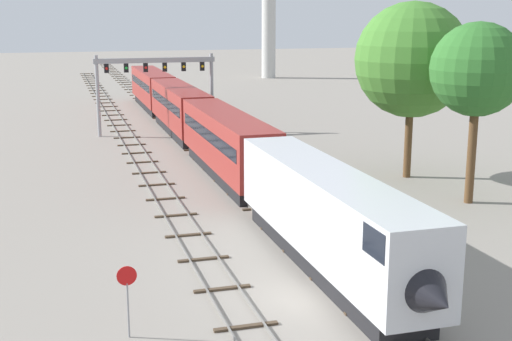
# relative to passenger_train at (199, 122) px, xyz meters

# --- Properties ---
(ground_plane) EXTENTS (400.00, 400.00, 0.00)m
(ground_plane) POSITION_rel_passenger_train_xyz_m (-2.00, -33.47, -2.60)
(ground_plane) COLOR gray
(track_main) EXTENTS (2.60, 200.00, 0.16)m
(track_main) POSITION_rel_passenger_train_xyz_m (0.00, 26.53, -2.54)
(track_main) COLOR slate
(track_main) RESTS_ON ground
(track_near) EXTENTS (2.60, 160.00, 0.16)m
(track_near) POSITION_rel_passenger_train_xyz_m (-5.50, 6.53, -2.54)
(track_near) COLOR slate
(track_near) RESTS_ON ground
(passenger_train) EXTENTS (3.04, 79.88, 4.80)m
(passenger_train) POSITION_rel_passenger_train_xyz_m (0.00, 0.00, 0.00)
(passenger_train) COLOR silver
(passenger_train) RESTS_ON ground
(signal_gantry) EXTENTS (12.10, 0.49, 8.04)m
(signal_gantry) POSITION_rel_passenger_train_xyz_m (-2.25, 10.21, 3.33)
(signal_gantry) COLOR #999BA0
(signal_gantry) RESTS_ON ground
(stop_sign) EXTENTS (0.76, 0.08, 2.88)m
(stop_sign) POSITION_rel_passenger_train_xyz_m (-10.00, -35.01, -0.73)
(stop_sign) COLOR gray
(stop_sign) RESTS_ON ground
(trackside_tree_left) EXTENTS (5.92, 5.92, 11.59)m
(trackside_tree_left) POSITION_rel_passenger_train_xyz_m (13.35, -21.75, 5.98)
(trackside_tree_left) COLOR brown
(trackside_tree_left) RESTS_ON ground
(trackside_tree_mid) EXTENTS (8.38, 8.38, 12.94)m
(trackside_tree_mid) POSITION_rel_passenger_train_xyz_m (12.97, -14.12, 6.12)
(trackside_tree_mid) COLOR brown
(trackside_tree_mid) RESTS_ON ground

